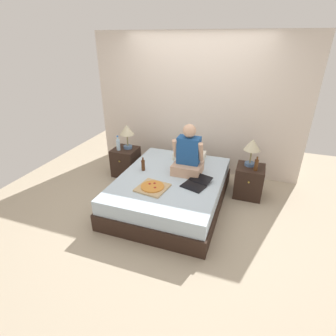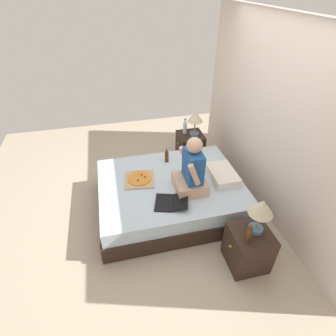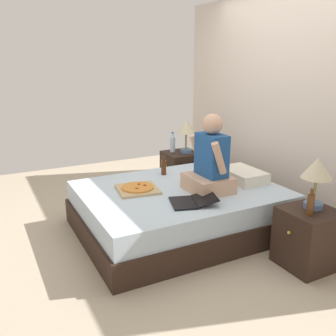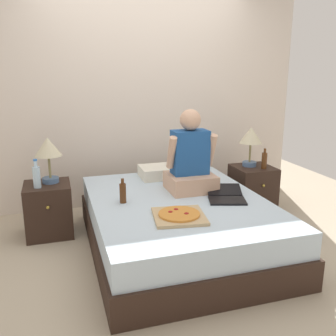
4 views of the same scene
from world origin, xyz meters
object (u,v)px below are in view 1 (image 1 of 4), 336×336
pizza_box (153,187)px  beer_bottle_on_bed (143,165)px  person_seated (188,156)px  water_bottle (118,144)px  nightstand_right (249,181)px  beer_bottle (256,165)px  lamp_on_right_nightstand (252,147)px  nightstand_left (126,162)px  laptop (196,184)px  bed (171,190)px  lamp_on_left_nightstand (127,131)px

pizza_box → beer_bottle_on_bed: beer_bottle_on_bed is taller
person_seated → pizza_box: bearing=-117.1°
water_bottle → nightstand_right: 2.38m
nightstand_right → beer_bottle: (0.07, -0.10, 0.36)m
lamp_on_right_nightstand → beer_bottle_on_bed: (-1.60, -0.64, -0.29)m
nightstand_left → laptop: size_ratio=1.07×
person_seated → nightstand_right: bearing=24.0°
nightstand_left → pizza_box: nightstand_left is taller
nightstand_left → beer_bottle_on_bed: size_ratio=2.37×
nightstand_left → laptop: (1.55, -0.77, 0.23)m
person_seated → laptop: bearing=-57.9°
beer_bottle_on_bed → nightstand_right: bearing=19.9°
nightstand_left → laptop: 1.75m
bed → water_bottle: (-1.21, 0.56, 0.40)m
water_bottle → nightstand_right: water_bottle is taller
beer_bottle → beer_bottle_on_bed: beer_bottle is taller
bed → pizza_box: pizza_box is taller
lamp_on_left_nightstand → laptop: (1.51, -0.82, -0.36)m
nightstand_right → pizza_box: bearing=-140.0°
lamp_on_left_nightstand → pizza_box: 1.52m
nightstand_left → lamp_on_right_nightstand: (2.24, 0.05, 0.59)m
nightstand_right → beer_bottle: 0.38m
lamp_on_left_nightstand → person_seated: 1.38m
water_bottle → pizza_box: water_bottle is taller
pizza_box → beer_bottle: bearing=35.8°
nightstand_left → water_bottle: bearing=-131.7°
nightstand_left → beer_bottle_on_bed: 0.92m
nightstand_left → lamp_on_left_nightstand: (0.04, 0.05, 0.59)m
laptop → nightstand_right: bearing=46.9°
beer_bottle → nightstand_left: bearing=177.6°
nightstand_right → beer_bottle: size_ratio=2.27×
beer_bottle → pizza_box: 1.65m
laptop → bed: bearing=164.4°
lamp_on_left_nightstand → nightstand_right: bearing=-1.3°
lamp_on_left_nightstand → water_bottle: 0.28m
nightstand_left → beer_bottle: bearing=-2.4°
nightstand_left → lamp_on_left_nightstand: size_ratio=1.16×
bed → lamp_on_left_nightstand: lamp_on_left_nightstand is taller
water_bottle → beer_bottle_on_bed: water_bottle is taller
bed → person_seated: 0.61m
beer_bottle_on_bed → pizza_box: bearing=-53.0°
person_seated → laptop: person_seated is taller
person_seated → water_bottle: bearing=167.0°
person_seated → beer_bottle: bearing=17.5°
nightstand_left → lamp_on_left_nightstand: lamp_on_left_nightstand is taller
pizza_box → person_seated: bearing=62.9°
beer_bottle → water_bottle: bearing=179.8°
lamp_on_right_nightstand → pizza_box: 1.70m
bed → beer_bottle: bearing=24.5°
lamp_on_left_nightstand → laptop: bearing=-28.4°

